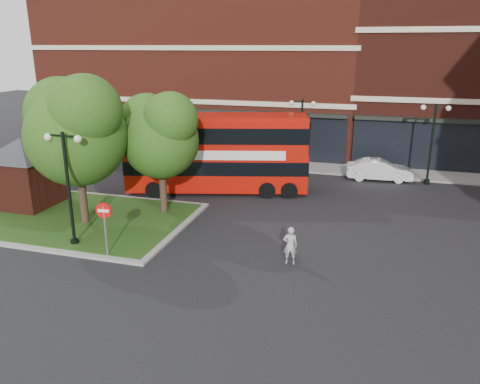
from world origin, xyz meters
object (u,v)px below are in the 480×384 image
(bus, at_px, (217,148))
(car_silver, at_px, (180,157))
(woman, at_px, (290,245))
(car_white, at_px, (379,170))

(bus, bearing_deg, car_silver, 116.59)
(woman, bearing_deg, car_white, -113.55)
(bus, relative_size, woman, 6.82)
(car_silver, bearing_deg, bus, -137.14)
(bus, height_order, woman, bus)
(car_silver, height_order, car_white, car_white)
(car_white, bearing_deg, bus, 114.85)
(bus, distance_m, car_silver, 7.22)
(woman, bearing_deg, bus, -64.48)
(woman, bearing_deg, car_silver, -62.02)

